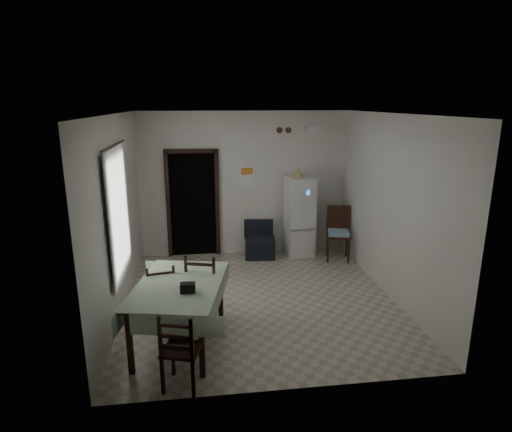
{
  "coord_description": "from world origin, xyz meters",
  "views": [
    {
      "loc": [
        -0.9,
        -6.22,
        3.07
      ],
      "look_at": [
        0.0,
        0.5,
        1.25
      ],
      "focal_mm": 30.0,
      "sensor_mm": 36.0,
      "label": 1
    }
  ],
  "objects_px": {
    "fridge": "(299,217)",
    "navy_seat": "(260,240)",
    "corner_chair": "(338,234)",
    "dining_table": "(180,314)",
    "dining_chair_far_right": "(205,287)",
    "dining_chair_far_left": "(161,294)",
    "dining_chair_near_head": "(182,348)"
  },
  "relations": [
    {
      "from": "fridge",
      "to": "navy_seat",
      "type": "distance_m",
      "value": 0.93
    },
    {
      "from": "navy_seat",
      "to": "dining_chair_far_left",
      "type": "relative_size",
      "value": 0.77
    },
    {
      "from": "dining_chair_far_left",
      "to": "dining_chair_far_right",
      "type": "bearing_deg",
      "value": 170.68
    },
    {
      "from": "fridge",
      "to": "navy_seat",
      "type": "xyz_separation_m",
      "value": [
        -0.81,
        0.0,
        -0.46
      ]
    },
    {
      "from": "dining_chair_far_left",
      "to": "dining_chair_near_head",
      "type": "relative_size",
      "value": 1.01
    },
    {
      "from": "navy_seat",
      "to": "dining_chair_far_right",
      "type": "relative_size",
      "value": 0.68
    },
    {
      "from": "dining_table",
      "to": "fridge",
      "type": "bearing_deg",
      "value": 65.02
    },
    {
      "from": "dining_chair_far_left",
      "to": "dining_chair_far_right",
      "type": "xyz_separation_m",
      "value": [
        0.61,
        0.01,
        0.06
      ]
    },
    {
      "from": "navy_seat",
      "to": "dining_table",
      "type": "bearing_deg",
      "value": -109.72
    },
    {
      "from": "dining_chair_far_left",
      "to": "navy_seat",
      "type": "bearing_deg",
      "value": -135.1
    },
    {
      "from": "corner_chair",
      "to": "dining_chair_near_head",
      "type": "height_order",
      "value": "corner_chair"
    },
    {
      "from": "dining_table",
      "to": "dining_chair_far_right",
      "type": "height_order",
      "value": "dining_chair_far_right"
    },
    {
      "from": "navy_seat",
      "to": "dining_chair_near_head",
      "type": "distance_m",
      "value": 4.21
    },
    {
      "from": "navy_seat",
      "to": "dining_table",
      "type": "height_order",
      "value": "dining_table"
    },
    {
      "from": "corner_chair",
      "to": "dining_chair_far_right",
      "type": "relative_size",
      "value": 1.0
    },
    {
      "from": "dining_chair_near_head",
      "to": "dining_chair_far_left",
      "type": "bearing_deg",
      "value": -60.31
    },
    {
      "from": "fridge",
      "to": "dining_chair_near_head",
      "type": "height_order",
      "value": "fridge"
    },
    {
      "from": "dining_chair_near_head",
      "to": "fridge",
      "type": "bearing_deg",
      "value": -103.29
    },
    {
      "from": "fridge",
      "to": "dining_chair_near_head",
      "type": "distance_m",
      "value": 4.56
    },
    {
      "from": "fridge",
      "to": "dining_table",
      "type": "xyz_separation_m",
      "value": [
        -2.29,
        -3.06,
        -0.4
      ]
    },
    {
      "from": "dining_chair_far_left",
      "to": "dining_chair_near_head",
      "type": "distance_m",
      "value": 1.45
    },
    {
      "from": "fridge",
      "to": "corner_chair",
      "type": "xyz_separation_m",
      "value": [
        0.71,
        -0.36,
        -0.29
      ]
    },
    {
      "from": "corner_chair",
      "to": "dining_chair_far_left",
      "type": "bearing_deg",
      "value": -132.47
    },
    {
      "from": "dining_table",
      "to": "dining_chair_far_right",
      "type": "distance_m",
      "value": 0.63
    },
    {
      "from": "dining_chair_far_right",
      "to": "dining_chair_far_left",
      "type": "bearing_deg",
      "value": 18.15
    },
    {
      "from": "dining_chair_far_right",
      "to": "corner_chair",
      "type": "bearing_deg",
      "value": -123.8
    },
    {
      "from": "corner_chair",
      "to": "dining_chair_near_head",
      "type": "distance_m",
      "value": 4.65
    },
    {
      "from": "corner_chair",
      "to": "dining_chair_far_right",
      "type": "bearing_deg",
      "value": -126.97
    },
    {
      "from": "navy_seat",
      "to": "dining_chair_far_left",
      "type": "bearing_deg",
      "value": -118.66
    },
    {
      "from": "fridge",
      "to": "dining_table",
      "type": "distance_m",
      "value": 3.84
    },
    {
      "from": "dining_table",
      "to": "dining_chair_far_left",
      "type": "height_order",
      "value": "dining_chair_far_left"
    },
    {
      "from": "dining_table",
      "to": "dining_chair_near_head",
      "type": "bearing_deg",
      "value": -74.93
    }
  ]
}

